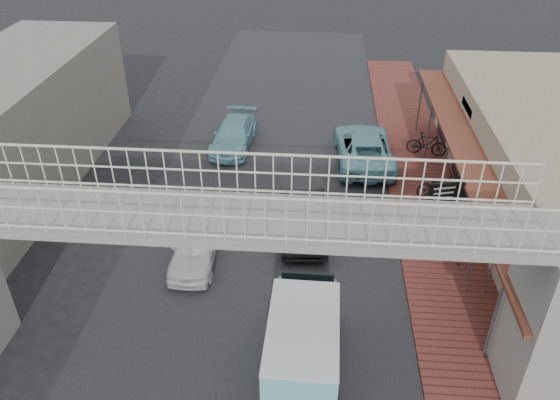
% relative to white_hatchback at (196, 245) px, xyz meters
% --- Properties ---
extents(ground, '(120.00, 120.00, 0.00)m').
position_rel_white_hatchback_xyz_m(ground, '(2.24, -0.72, -0.63)').
color(ground, black).
rests_on(ground, ground).
extents(road_strip, '(10.00, 60.00, 0.01)m').
position_rel_white_hatchback_xyz_m(road_strip, '(2.24, -0.72, -0.63)').
color(road_strip, black).
rests_on(road_strip, ground).
extents(sidewalk, '(3.00, 40.00, 0.10)m').
position_rel_white_hatchback_xyz_m(sidewalk, '(8.74, 2.28, -0.58)').
color(sidewalk, brown).
rests_on(sidewalk, ground).
extents(footbridge, '(16.40, 2.40, 6.34)m').
position_rel_white_hatchback_xyz_m(footbridge, '(2.24, -4.72, 2.54)').
color(footbridge, gray).
rests_on(footbridge, ground).
extents(building_far_left, '(5.00, 14.00, 5.00)m').
position_rel_white_hatchback_xyz_m(building_far_left, '(-8.76, 5.28, 1.87)').
color(building_far_left, gray).
rests_on(building_far_left, ground).
extents(white_hatchback, '(1.59, 3.76, 1.27)m').
position_rel_white_hatchback_xyz_m(white_hatchback, '(0.00, 0.00, 0.00)').
color(white_hatchback, silver).
rests_on(white_hatchback, ground).
extents(dark_sedan, '(2.04, 4.83, 1.55)m').
position_rel_white_hatchback_xyz_m(dark_sedan, '(3.65, 2.18, 0.14)').
color(dark_sedan, black).
rests_on(dark_sedan, ground).
extents(angkot_curb, '(2.78, 5.51, 1.49)m').
position_rel_white_hatchback_xyz_m(angkot_curb, '(6.25, 7.82, 0.11)').
color(angkot_curb, '#67ABB4').
rests_on(angkot_curb, ground).
extents(angkot_far, '(2.02, 4.47, 1.27)m').
position_rel_white_hatchback_xyz_m(angkot_far, '(0.01, 8.93, -0.00)').
color(angkot_far, '#66A4B1').
rests_on(angkot_far, ground).
extents(angkot_van, '(1.99, 4.23, 2.06)m').
position_rel_white_hatchback_xyz_m(angkot_van, '(3.96, -4.67, 0.67)').
color(angkot_van, black).
rests_on(angkot_van, ground).
extents(motorcycle_near, '(2.06, 1.24, 1.02)m').
position_rel_white_hatchback_xyz_m(motorcycle_near, '(9.20, 4.95, -0.02)').
color(motorcycle_near, black).
rests_on(motorcycle_near, sidewalk).
extents(motorcycle_far, '(1.95, 0.95, 1.13)m').
position_rel_white_hatchback_xyz_m(motorcycle_far, '(9.23, 8.55, 0.03)').
color(motorcycle_far, black).
rests_on(motorcycle_far, sidewalk).
extents(street_clock, '(0.80, 0.69, 3.15)m').
position_rel_white_hatchback_xyz_m(street_clock, '(9.54, -0.79, 2.08)').
color(street_clock, '#59595B').
rests_on(street_clock, sidewalk).
extents(arrow_sign, '(1.79, 1.18, 2.97)m').
position_rel_white_hatchback_xyz_m(arrow_sign, '(9.17, 1.23, 1.86)').
color(arrow_sign, '#59595B').
rests_on(arrow_sign, sidewalk).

